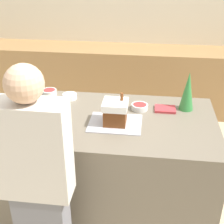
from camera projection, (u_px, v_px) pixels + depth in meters
ground_plane at (108, 204)px, 2.91m from camera, size 12.00×12.00×0.00m
wall_back at (131, 14)px, 4.38m from camera, size 8.00×0.05×2.60m
back_cabinet_block at (127, 79)px, 4.49m from camera, size 6.00×0.60×0.90m
kitchen_island at (108, 164)px, 2.70m from camera, size 1.73×0.97×0.91m
baking_tray at (115, 123)px, 2.41m from camera, size 0.41×0.32×0.01m
gingerbread_house at (115, 112)px, 2.37m from camera, size 0.19×0.19×0.24m
decorative_tree at (188, 91)px, 2.56m from camera, size 0.12×0.12×0.33m
candy_bowl_behind_tray at (49, 92)px, 2.89m from camera, size 0.14×0.14×0.04m
candy_bowl_far_left at (40, 110)px, 2.57m from camera, size 0.10×0.10×0.04m
candy_bowl_front_corner at (46, 101)px, 2.72m from camera, size 0.11×0.11×0.04m
candy_bowl_beside_tree at (70, 96)px, 2.80m from camera, size 0.13×0.13×0.05m
candy_bowl_far_right at (140, 107)px, 2.62m from camera, size 0.14×0.14×0.05m
candy_bowl_near_tray_left at (61, 104)px, 2.68m from camera, size 0.09×0.09×0.04m
cookbook at (165, 109)px, 2.61m from camera, size 0.17×0.13×0.02m
person at (39, 185)px, 1.90m from camera, size 0.42×0.53×1.60m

